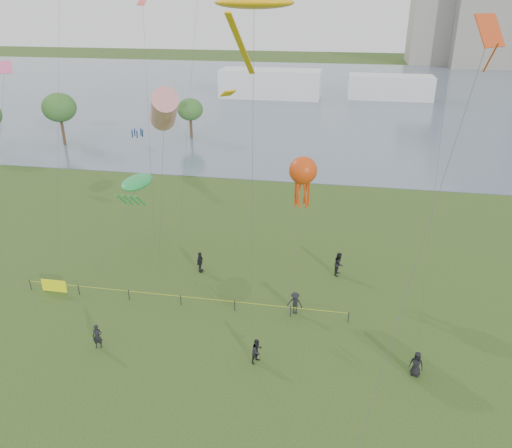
# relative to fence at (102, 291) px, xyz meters

# --- Properties ---
(lake) EXTENTS (400.00, 120.00, 0.08)m
(lake) POSITION_rel_fence_xyz_m (12.07, 87.72, -0.53)
(lake) COLOR slate
(lake) RESTS_ON ground_plane
(building_mid) EXTENTS (20.00, 20.00, 38.00)m
(building_mid) POSITION_rel_fence_xyz_m (58.07, 149.72, 18.45)
(building_mid) COLOR gray
(building_mid) RESTS_ON ground_plane
(building_low) EXTENTS (16.00, 18.00, 28.00)m
(building_low) POSITION_rel_fence_xyz_m (44.07, 155.72, 13.45)
(building_low) COLOR gray
(building_low) RESTS_ON ground_plane
(pavilion_left) EXTENTS (22.00, 8.00, 6.00)m
(pavilion_left) POSITION_rel_fence_xyz_m (0.07, 82.72, 2.45)
(pavilion_left) COLOR silver
(pavilion_left) RESTS_ON ground_plane
(pavilion_right) EXTENTS (18.00, 7.00, 5.00)m
(pavilion_right) POSITION_rel_fence_xyz_m (26.07, 85.72, 1.95)
(pavilion_right) COLOR silver
(pavilion_right) RESTS_ON ground_plane
(trees) EXTENTS (30.57, 16.81, 7.76)m
(trees) POSITION_rel_fence_xyz_m (-23.72, 38.10, 4.72)
(trees) COLOR #3D2C1B
(trees) RESTS_ON ground_plane
(fence) EXTENTS (24.07, 0.07, 1.05)m
(fence) POSITION_rel_fence_xyz_m (0.00, 0.00, 0.00)
(fence) COLOR black
(fence) RESTS_ON ground_plane
(spectator_a) EXTENTS (0.95, 1.00, 1.62)m
(spectator_a) POSITION_rel_fence_xyz_m (12.65, -5.11, 0.26)
(spectator_a) COLOR black
(spectator_a) RESTS_ON ground_plane
(spectator_b) EXTENTS (1.19, 0.82, 1.70)m
(spectator_b) POSITION_rel_fence_xyz_m (14.37, 0.45, 0.29)
(spectator_b) COLOR black
(spectator_b) RESTS_ON ground_plane
(spectator_c) EXTENTS (0.58, 1.09, 1.76)m
(spectator_c) POSITION_rel_fence_xyz_m (6.16, 4.95, 0.33)
(spectator_c) COLOR black
(spectator_c) RESTS_ON ground_plane
(spectator_d) EXTENTS (0.91, 0.73, 1.62)m
(spectator_d) POSITION_rel_fence_xyz_m (22.08, -4.62, 0.25)
(spectator_d) COLOR black
(spectator_d) RESTS_ON ground_plane
(spectator_f) EXTENTS (0.69, 0.53, 1.69)m
(spectator_f) POSITION_rel_fence_xyz_m (2.44, -5.55, 0.29)
(spectator_f) COLOR black
(spectator_f) RESTS_ON ground_plane
(spectator_g) EXTENTS (0.90, 1.07, 1.94)m
(spectator_g) POSITION_rel_fence_xyz_m (17.26, 6.51, 0.42)
(spectator_g) COLOR black
(spectator_g) RESTS_ON ground_plane
(kite_stingray) EXTENTS (5.36, 10.15, 20.55)m
(kite_stingray) POSITION_rel_fence_xyz_m (10.43, 5.99, 19.51)
(kite_stingray) COLOR #3F3F42
(kite_windsock) EXTENTS (4.37, 5.30, 14.65)m
(kite_windsock) POSITION_rel_fence_xyz_m (3.25, 7.10, 12.09)
(kite_windsock) COLOR #3F3F42
(kite_creature) EXTENTS (2.80, 7.58, 6.70)m
(kite_creature) POSITION_rel_fence_xyz_m (0.05, 7.98, 5.71)
(kite_creature) COLOR #3F3F42
(kite_octopus) EXTENTS (2.14, 8.89, 9.62)m
(kite_octopus) POSITION_rel_fence_xyz_m (14.06, 6.78, 7.91)
(kite_octopus) COLOR #3F3F42
(kite_delta) EXTENTS (5.84, 10.41, 19.84)m
(kite_delta) POSITION_rel_fence_xyz_m (22.37, -5.95, 17.64)
(kite_delta) COLOR #3F3F42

